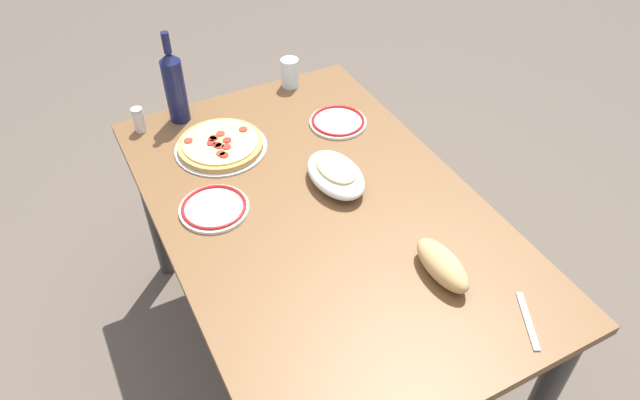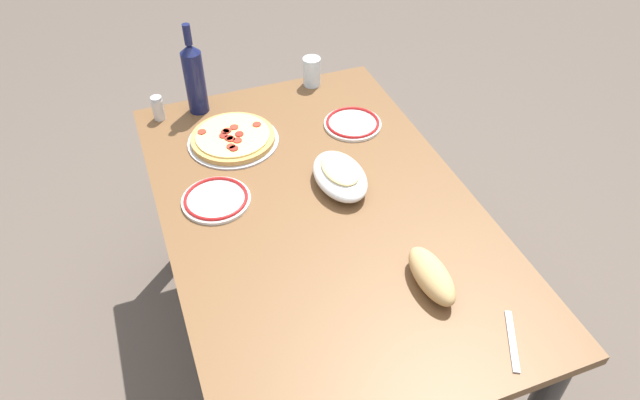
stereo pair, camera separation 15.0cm
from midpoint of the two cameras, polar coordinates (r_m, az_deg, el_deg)
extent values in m
plane|color=brown|center=(2.27, 1.94, -14.17)|extent=(8.00, 8.00, 0.00)
cube|color=brown|center=(1.73, 2.48, -1.20)|extent=(1.41, 0.90, 0.03)
cylinder|color=#33302D|center=(2.37, -12.56, 0.33)|extent=(0.07, 0.07, 0.69)
cylinder|color=#33302D|center=(2.53, 4.83, 4.49)|extent=(0.07, 0.07, 0.69)
cylinder|color=#B7B7BC|center=(1.97, -6.26, 5.65)|extent=(0.30, 0.30, 0.01)
cylinder|color=tan|center=(1.96, -6.29, 5.93)|extent=(0.28, 0.28, 0.02)
cylinder|color=#EACC75|center=(1.96, -6.31, 6.21)|extent=(0.25, 0.25, 0.01)
cylinder|color=#B22D1E|center=(1.98, -6.19, 6.98)|extent=(0.03, 0.03, 0.00)
cylinder|color=maroon|center=(1.96, -7.03, 6.51)|extent=(0.03, 0.03, 0.00)
cylinder|color=maroon|center=(1.94, -6.65, 5.93)|extent=(0.03, 0.03, 0.00)
cylinder|color=#B22D1E|center=(1.93, -6.44, 5.82)|extent=(0.03, 0.03, 0.00)
cylinder|color=maroon|center=(1.89, -6.13, 4.92)|extent=(0.03, 0.03, 0.00)
cylinder|color=maroon|center=(1.95, -5.66, 6.32)|extent=(0.03, 0.03, 0.00)
cylinder|color=#B22D1E|center=(1.99, -4.01, 7.26)|extent=(0.03, 0.03, 0.00)
cylinder|color=#B22D1E|center=(1.92, -5.80, 5.70)|extent=(0.03, 0.03, 0.00)
cylinder|color=#B22D1E|center=(1.97, -6.84, 6.64)|extent=(0.03, 0.03, 0.00)
cylinder|color=maroon|center=(1.95, -7.18, 6.14)|extent=(0.03, 0.03, 0.00)
cylinder|color=#B22D1E|center=(1.90, -6.42, 5.12)|extent=(0.03, 0.03, 0.00)
cylinder|color=#B22D1E|center=(1.98, -9.27, 6.48)|extent=(0.03, 0.03, 0.00)
ellipsoid|color=white|center=(1.77, 4.36, 2.25)|extent=(0.24, 0.15, 0.07)
ellipsoid|color=#AD2819|center=(1.76, 4.38, 2.55)|extent=(0.20, 0.12, 0.03)
ellipsoid|color=#EFD684|center=(1.75, 4.41, 3.00)|extent=(0.17, 0.10, 0.02)
cylinder|color=#141942|center=(2.08, -9.99, 11.10)|extent=(0.07, 0.07, 0.23)
cone|color=#141942|center=(2.02, -10.43, 14.19)|extent=(0.07, 0.07, 0.03)
cylinder|color=#141942|center=(2.00, -10.61, 15.45)|extent=(0.03, 0.03, 0.07)
cylinder|color=silver|center=(2.23, 1.16, 12.30)|extent=(0.07, 0.07, 0.11)
cylinder|color=white|center=(2.04, 5.30, 7.27)|extent=(0.20, 0.20, 0.01)
torus|color=red|center=(2.04, 5.31, 7.45)|extent=(0.18, 0.18, 0.01)
cylinder|color=white|center=(1.75, -7.65, -0.11)|extent=(0.20, 0.20, 0.01)
torus|color=red|center=(1.74, -7.67, 0.08)|extent=(0.19, 0.19, 0.01)
ellipsoid|color=tan|center=(1.53, 13.57, -7.28)|extent=(0.20, 0.08, 0.07)
cylinder|color=silver|center=(2.10, -13.45, 8.47)|extent=(0.04, 0.04, 0.07)
cylinder|color=#B7B7BC|center=(2.08, -13.65, 9.46)|extent=(0.04, 0.04, 0.01)
cube|color=#B7B7BC|center=(1.51, 20.95, -12.77)|extent=(0.16, 0.09, 0.00)
camera|label=1|loc=(0.07, -87.47, 2.32)|focal=32.97mm
camera|label=2|loc=(0.07, 92.53, -2.32)|focal=32.97mm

